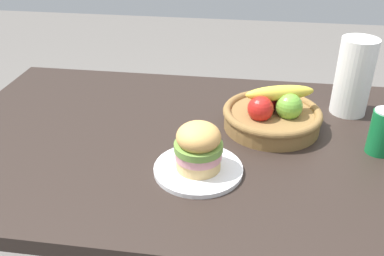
{
  "coord_description": "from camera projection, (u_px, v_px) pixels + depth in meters",
  "views": [
    {
      "loc": [
        0.17,
        -1.03,
        1.38
      ],
      "look_at": [
        0.02,
        -0.05,
        0.81
      ],
      "focal_mm": 39.79,
      "sensor_mm": 36.0,
      "label": 1
    }
  ],
  "objects": [
    {
      "name": "dining_table",
      "position": [
        187.0,
        167.0,
        1.27
      ],
      "size": [
        1.4,
        0.9,
        0.75
      ],
      "color": "#2D231E",
      "rests_on": "ground_plane"
    },
    {
      "name": "plate",
      "position": [
        198.0,
        169.0,
        1.07
      ],
      "size": [
        0.23,
        0.23,
        0.01
      ],
      "primitive_type": "cylinder",
      "color": "white",
      "rests_on": "dining_table"
    },
    {
      "name": "sandwich",
      "position": [
        198.0,
        147.0,
        1.04
      ],
      "size": [
        0.12,
        0.12,
        0.12
      ],
      "color": "#E5BC75",
      "rests_on": "plate"
    },
    {
      "name": "soda_can",
      "position": [
        382.0,
        131.0,
        1.12
      ],
      "size": [
        0.07,
        0.07,
        0.13
      ],
      "color": "#147238",
      "rests_on": "dining_table"
    },
    {
      "name": "fruit_basket",
      "position": [
        272.0,
        114.0,
        1.25
      ],
      "size": [
        0.29,
        0.29,
        0.14
      ],
      "color": "olive",
      "rests_on": "dining_table"
    },
    {
      "name": "paper_towel_roll",
      "position": [
        354.0,
        77.0,
        1.3
      ],
      "size": [
        0.11,
        0.11,
        0.24
      ],
      "primitive_type": "cylinder",
      "color": "white",
      "rests_on": "dining_table"
    }
  ]
}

